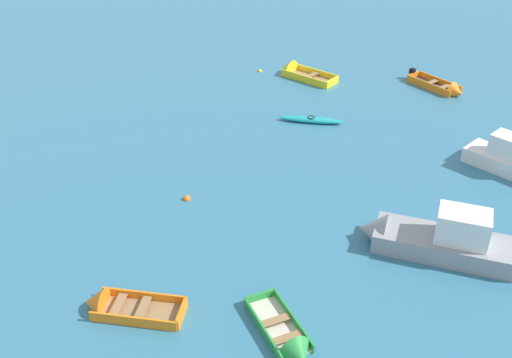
% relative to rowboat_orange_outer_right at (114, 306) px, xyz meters
% --- Properties ---
extents(rowboat_orange_outer_right, '(3.75, 2.10, 1.19)m').
position_rel_rowboat_orange_outer_right_xyz_m(rowboat_orange_outer_right, '(0.00, 0.00, 0.00)').
color(rowboat_orange_outer_right, '#99754C').
rests_on(rowboat_orange_outer_right, ground_plane).
extents(kayak_turquoise_cluster_outer, '(3.61, 1.49, 0.34)m').
position_rel_rowboat_orange_outer_right_xyz_m(kayak_turquoise_cluster_outer, '(9.38, 14.05, -0.02)').
color(kayak_turquoise_cluster_outer, teal).
rests_on(kayak_turquoise_cluster_outer, ground_plane).
extents(rowboat_green_center, '(2.19, 3.59, 1.10)m').
position_rel_rowboat_orange_outer_right_xyz_m(rowboat_green_center, '(5.93, -2.25, -0.02)').
color(rowboat_green_center, beige).
rests_on(rowboat_green_center, ground_plane).
extents(motor_launch_grey_cluster_inner, '(6.25, 4.08, 2.41)m').
position_rel_rowboat_orange_outer_right_xyz_m(motor_launch_grey_cluster_inner, '(12.24, 2.20, 0.48)').
color(motor_launch_grey_cluster_inner, gray).
rests_on(motor_launch_grey_cluster_inner, ground_plane).
extents(rowboat_orange_back_row_center, '(2.99, 3.80, 1.10)m').
position_rel_rowboat_orange_outer_right_xyz_m(rowboat_orange_back_row_center, '(18.36, 17.55, 0.02)').
color(rowboat_orange_back_row_center, '#4C4C51').
rests_on(rowboat_orange_back_row_center, ground_plane).
extents(rowboat_yellow_far_left, '(3.81, 3.79, 1.33)m').
position_rel_rowboat_orange_outer_right_xyz_m(rowboat_yellow_far_left, '(9.61, 21.07, 0.02)').
color(rowboat_yellow_far_left, '#99754C').
rests_on(rowboat_yellow_far_left, ground_plane).
extents(mooring_buoy_midfield, '(0.37, 0.37, 0.37)m').
position_rel_rowboat_orange_outer_right_xyz_m(mooring_buoy_midfield, '(2.49, 6.84, -0.19)').
color(mooring_buoy_midfield, orange).
rests_on(mooring_buoy_midfield, ground_plane).
extents(mooring_buoy_far_field, '(0.31, 0.31, 0.31)m').
position_rel_rowboat_orange_outer_right_xyz_m(mooring_buoy_far_field, '(7.25, 21.92, -0.19)').
color(mooring_buoy_far_field, yellow).
rests_on(mooring_buoy_far_field, ground_plane).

